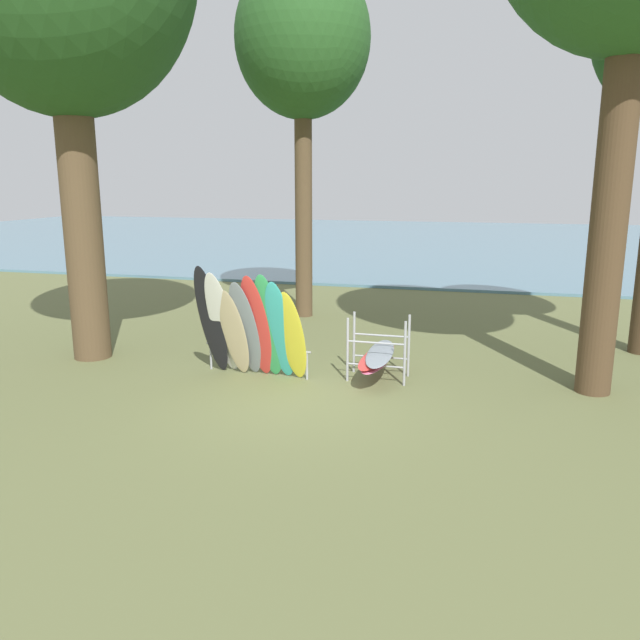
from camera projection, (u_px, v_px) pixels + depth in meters
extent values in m
plane|color=#60663D|center=(302.00, 399.00, 11.12)|extent=(80.00, 80.00, 0.00)
cube|color=slate|center=(438.00, 241.00, 39.28)|extent=(80.00, 36.00, 0.10)
cylinder|color=brown|center=(81.00, 210.00, 13.08)|extent=(0.79, 0.79, 6.38)
cylinder|color=#4C3823|center=(611.00, 198.00, 10.75)|extent=(0.62, 0.62, 7.01)
cylinder|color=brown|center=(304.00, 204.00, 17.29)|extent=(0.48, 0.48, 6.31)
ellipsoid|color=#285623|center=(303.00, 38.00, 16.35)|extent=(3.57, 3.57, 4.11)
ellipsoid|color=black|center=(211.00, 320.00, 12.23)|extent=(0.64, 0.86, 2.25)
ellipsoid|color=white|center=(222.00, 323.00, 12.18)|extent=(0.56, 1.00, 2.16)
ellipsoid|color=#C6B289|center=(234.00, 333.00, 12.16)|extent=(0.62, 0.77, 1.80)
ellipsoid|color=gray|center=(245.00, 329.00, 12.08)|extent=(0.59, 0.90, 1.99)
ellipsoid|color=red|center=(257.00, 327.00, 12.00)|extent=(0.59, 0.86, 2.11)
ellipsoid|color=#339E56|center=(268.00, 327.00, 11.94)|extent=(0.53, 0.80, 2.14)
ellipsoid|color=#38B2AD|center=(280.00, 331.00, 11.89)|extent=(0.58, 0.83, 2.02)
ellipsoid|color=yellow|center=(292.00, 336.00, 11.85)|extent=(0.63, 0.76, 1.83)
cylinder|color=#9EA0A5|center=(211.00, 356.00, 12.84)|extent=(0.04, 0.04, 0.55)
cylinder|color=#9EA0A5|center=(307.00, 366.00, 12.17)|extent=(0.04, 0.04, 0.55)
cylinder|color=#9EA0A5|center=(257.00, 348.00, 12.45)|extent=(2.26, 0.21, 0.04)
cylinder|color=#9EA0A5|center=(348.00, 350.00, 12.01)|extent=(0.05, 0.05, 1.25)
cylinder|color=#9EA0A5|center=(405.00, 354.00, 11.73)|extent=(0.05, 0.05, 1.25)
cylinder|color=#9EA0A5|center=(354.00, 342.00, 12.57)|extent=(0.05, 0.05, 1.25)
cylinder|color=#9EA0A5|center=(409.00, 346.00, 12.30)|extent=(0.05, 0.05, 1.25)
cylinder|color=#9EA0A5|center=(376.00, 366.00, 11.93)|extent=(1.10, 0.04, 0.04)
cylinder|color=#9EA0A5|center=(376.00, 343.00, 11.83)|extent=(1.10, 0.04, 0.04)
cylinder|color=#9EA0A5|center=(381.00, 357.00, 12.49)|extent=(1.10, 0.04, 0.04)
cylinder|color=#9EA0A5|center=(381.00, 335.00, 12.40)|extent=(1.10, 0.04, 0.04)
ellipsoid|color=pink|center=(377.00, 359.00, 12.21)|extent=(0.54, 2.11, 0.06)
ellipsoid|color=red|center=(377.00, 356.00, 12.19)|extent=(0.65, 2.13, 0.06)
ellipsoid|color=gray|center=(380.00, 353.00, 12.17)|extent=(0.61, 2.12, 0.06)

